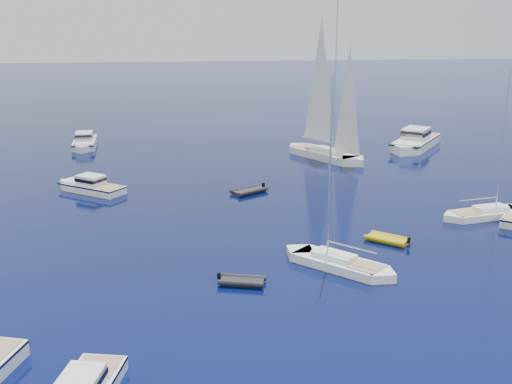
% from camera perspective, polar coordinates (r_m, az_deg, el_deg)
% --- Properties ---
extents(ground, '(400.00, 400.00, 0.00)m').
position_cam_1_polar(ground, '(37.15, 5.87, -14.72)').
color(ground, '#091355').
rests_on(ground, ground).
extents(motor_cruiser_far_l, '(8.48, 7.25, 2.26)m').
position_cam_1_polar(motor_cruiser_far_l, '(71.53, -13.98, 0.05)').
color(motor_cruiser_far_l, white).
rests_on(motor_cruiser_far_l, ground).
extents(motor_cruiser_distant, '(10.97, 12.99, 3.45)m').
position_cam_1_polar(motor_cruiser_distant, '(93.04, 13.38, 3.68)').
color(motor_cruiser_distant, white).
rests_on(motor_cruiser_distant, ground).
extents(motor_cruiser_horizon, '(3.44, 9.82, 2.54)m').
position_cam_1_polar(motor_cruiser_horizon, '(94.32, -14.42, 3.77)').
color(motor_cruiser_horizon, silver).
rests_on(motor_cruiser_horizon, ground).
extents(sailboat_mid_r, '(8.82, 8.95, 14.67)m').
position_cam_1_polar(sailboat_mid_r, '(50.06, 7.04, -6.42)').
color(sailboat_mid_r, white).
rests_on(sailboat_mid_r, ground).
extents(sailboat_centre, '(9.84, 4.33, 14.02)m').
position_cam_1_polar(sailboat_centre, '(64.65, 19.08, -2.03)').
color(sailboat_centre, white).
rests_on(sailboat_centre, ground).
extents(sailboat_sails_r, '(10.23, 13.45, 20.05)m').
position_cam_1_polar(sailboat_sails_r, '(85.10, 5.92, 2.92)').
color(sailboat_sails_r, silver).
rests_on(sailboat_sails_r, ground).
extents(tender_yellow, '(4.09, 3.95, 0.95)m').
position_cam_1_polar(tender_yellow, '(55.93, 11.15, -4.18)').
color(tender_yellow, '#C1A90B').
rests_on(tender_yellow, ground).
extents(tender_grey_near, '(3.69, 2.67, 0.95)m').
position_cam_1_polar(tender_grey_near, '(46.88, -1.17, -7.87)').
color(tender_grey_near, black).
rests_on(tender_grey_near, ground).
extents(tender_grey_far, '(4.44, 3.94, 0.95)m').
position_cam_1_polar(tender_grey_far, '(68.88, -0.60, -0.07)').
color(tender_grey_far, black).
rests_on(tender_grey_far, ground).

